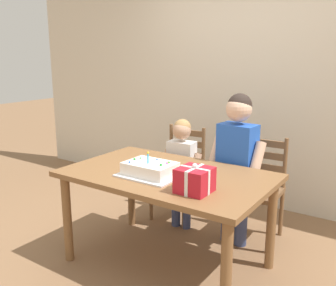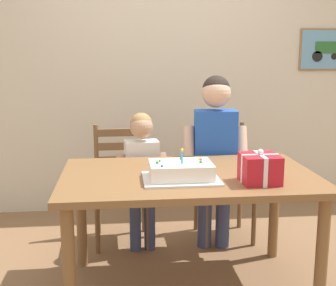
{
  "view_description": "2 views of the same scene",
  "coord_description": "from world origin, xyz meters",
  "px_view_note": "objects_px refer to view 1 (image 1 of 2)",
  "views": [
    {
      "loc": [
        1.52,
        -2.24,
        1.64
      ],
      "look_at": [
        -0.08,
        0.13,
        0.96
      ],
      "focal_mm": 40.23,
      "sensor_mm": 36.0,
      "label": 1
    },
    {
      "loc": [
        -0.41,
        -2.66,
        1.49
      ],
      "look_at": [
        -0.13,
        0.0,
        0.95
      ],
      "focal_mm": 48.73,
      "sensor_mm": 36.0,
      "label": 2
    }
  ],
  "objects_px": {
    "birthday_cake": "(150,169)",
    "chair_left": "(179,172)",
    "dining_table": "(167,184)",
    "gift_box_red_large": "(195,180)",
    "chair_right": "(257,188)",
    "child_older": "(237,155)",
    "child_younger": "(181,163)"
  },
  "relations": [
    {
      "from": "gift_box_red_large",
      "to": "child_older",
      "type": "bearing_deg",
      "value": 95.33
    },
    {
      "from": "birthday_cake",
      "to": "gift_box_red_large",
      "type": "xyz_separation_m",
      "value": [
        0.44,
        -0.1,
        0.03
      ]
    },
    {
      "from": "dining_table",
      "to": "gift_box_red_large",
      "type": "height_order",
      "value": "gift_box_red_large"
    },
    {
      "from": "chair_left",
      "to": "child_older",
      "type": "xyz_separation_m",
      "value": [
        0.7,
        -0.21,
        0.34
      ]
    },
    {
      "from": "chair_right",
      "to": "child_older",
      "type": "distance_m",
      "value": 0.42
    },
    {
      "from": "birthday_cake",
      "to": "chair_right",
      "type": "relative_size",
      "value": 0.48
    },
    {
      "from": "birthday_cake",
      "to": "child_older",
      "type": "height_order",
      "value": "child_older"
    },
    {
      "from": "birthday_cake",
      "to": "child_older",
      "type": "xyz_separation_m",
      "value": [
        0.36,
        0.74,
        -0.0
      ]
    },
    {
      "from": "birthday_cake",
      "to": "gift_box_red_large",
      "type": "bearing_deg",
      "value": -13.34
    },
    {
      "from": "chair_right",
      "to": "child_older",
      "type": "bearing_deg",
      "value": -118.93
    },
    {
      "from": "dining_table",
      "to": "gift_box_red_large",
      "type": "relative_size",
      "value": 7.16
    },
    {
      "from": "gift_box_red_large",
      "to": "chair_left",
      "type": "relative_size",
      "value": 0.23
    },
    {
      "from": "dining_table",
      "to": "chair_right",
      "type": "bearing_deg",
      "value": 63.6
    },
    {
      "from": "dining_table",
      "to": "child_older",
      "type": "xyz_separation_m",
      "value": [
        0.29,
        0.61,
        0.14
      ]
    },
    {
      "from": "dining_table",
      "to": "chair_left",
      "type": "bearing_deg",
      "value": 116.56
    },
    {
      "from": "dining_table",
      "to": "birthday_cake",
      "type": "relative_size",
      "value": 3.52
    },
    {
      "from": "chair_right",
      "to": "child_older",
      "type": "height_order",
      "value": "child_older"
    },
    {
      "from": "birthday_cake",
      "to": "chair_left",
      "type": "relative_size",
      "value": 0.48
    },
    {
      "from": "dining_table",
      "to": "child_younger",
      "type": "relative_size",
      "value": 1.46
    },
    {
      "from": "dining_table",
      "to": "chair_right",
      "type": "relative_size",
      "value": 1.68
    },
    {
      "from": "dining_table",
      "to": "child_older",
      "type": "relative_size",
      "value": 1.17
    },
    {
      "from": "dining_table",
      "to": "chair_left",
      "type": "relative_size",
      "value": 1.68
    },
    {
      "from": "gift_box_red_large",
      "to": "child_older",
      "type": "xyz_separation_m",
      "value": [
        -0.08,
        0.84,
        -0.03
      ]
    },
    {
      "from": "birthday_cake",
      "to": "child_younger",
      "type": "relative_size",
      "value": 0.42
    },
    {
      "from": "chair_left",
      "to": "child_older",
      "type": "height_order",
      "value": "child_older"
    },
    {
      "from": "birthday_cake",
      "to": "chair_left",
      "type": "distance_m",
      "value": 1.07
    },
    {
      "from": "chair_right",
      "to": "gift_box_red_large",
      "type": "bearing_deg",
      "value": -92.07
    },
    {
      "from": "chair_right",
      "to": "child_older",
      "type": "xyz_separation_m",
      "value": [
        -0.12,
        -0.21,
        0.34
      ]
    },
    {
      "from": "child_older",
      "to": "child_younger",
      "type": "distance_m",
      "value": 0.57
    },
    {
      "from": "dining_table",
      "to": "gift_box_red_large",
      "type": "xyz_separation_m",
      "value": [
        0.37,
        -0.23,
        0.17
      ]
    },
    {
      "from": "child_younger",
      "to": "chair_left",
      "type": "bearing_deg",
      "value": 126.31
    },
    {
      "from": "birthday_cake",
      "to": "dining_table",
      "type": "bearing_deg",
      "value": 62.84
    }
  ]
}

